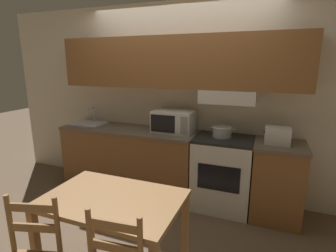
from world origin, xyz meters
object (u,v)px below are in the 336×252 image
Objects in this scene: sink_basin at (89,123)px; microwave at (174,121)px; dining_table at (113,210)px; toaster at (277,135)px; cooking_pot at (222,131)px; stove_range at (222,173)px.

microwave is at bearing 2.68° from sink_basin.
dining_table is at bearing -47.70° from sink_basin.
toaster reaches higher than dining_table.
microwave reaches higher than sink_basin.
cooking_pot is 0.62m from toaster.
microwave is 1.14× the size of sink_basin.
microwave is at bearing 176.61° from toaster.
dining_table is (1.35, -1.49, -0.28)m from sink_basin.
sink_basin is at bearing 132.30° from dining_table.
sink_basin reaches higher than stove_range.
microwave is (-0.67, 0.06, 0.59)m from stove_range.
cooking_pot reaches higher than stove_range.
toaster is 1.93m from dining_table.
cooking_pot is at bearing 127.13° from stove_range.
toaster is at bearing 50.83° from dining_table.
dining_table is (-0.58, -1.53, -0.33)m from cooking_pot.
cooking_pot is 0.29× the size of dining_table.
cooking_pot is 1.14× the size of toaster.
dining_table is (0.05, -1.55, -0.40)m from microwave.
microwave reaches higher than toaster.
toaster is 0.62× the size of sink_basin.
sink_basin reaches higher than toaster.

